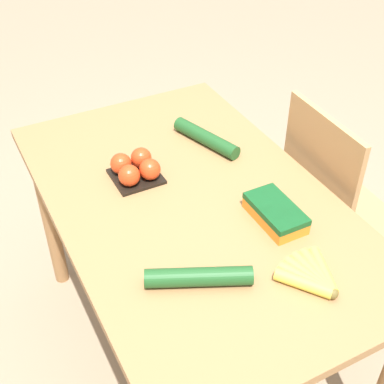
{
  "coord_description": "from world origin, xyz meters",
  "views": [
    {
      "loc": [
        1.13,
        -0.59,
        1.83
      ],
      "look_at": [
        0.0,
        0.0,
        0.81
      ],
      "focal_mm": 50.0,
      "sensor_mm": 36.0,
      "label": 1
    }
  ],
  "objects_px": {
    "tomato_pack": "(135,168)",
    "carrot_bag": "(276,212)",
    "banana_bunch": "(312,277)",
    "chair": "(334,217)",
    "cucumber_far": "(206,138)",
    "cucumber_near": "(199,277)"
  },
  "relations": [
    {
      "from": "tomato_pack",
      "to": "carrot_bag",
      "type": "xyz_separation_m",
      "value": [
        0.38,
        0.28,
        -0.01
      ]
    },
    {
      "from": "banana_bunch",
      "to": "carrot_bag",
      "type": "xyz_separation_m",
      "value": [
        -0.24,
        0.05,
        0.01
      ]
    },
    {
      "from": "chair",
      "to": "tomato_pack",
      "type": "distance_m",
      "value": 0.8
    },
    {
      "from": "cucumber_far",
      "to": "cucumber_near",
      "type": "bearing_deg",
      "value": -30.2
    },
    {
      "from": "cucumber_far",
      "to": "tomato_pack",
      "type": "bearing_deg",
      "value": -76.79
    },
    {
      "from": "tomato_pack",
      "to": "cucumber_far",
      "type": "height_order",
      "value": "tomato_pack"
    },
    {
      "from": "banana_bunch",
      "to": "cucumber_near",
      "type": "bearing_deg",
      "value": -115.7
    },
    {
      "from": "banana_bunch",
      "to": "carrot_bag",
      "type": "height_order",
      "value": "carrot_bag"
    },
    {
      "from": "banana_bunch",
      "to": "cucumber_far",
      "type": "bearing_deg",
      "value": 174.66
    },
    {
      "from": "cucumber_near",
      "to": "cucumber_far",
      "type": "distance_m",
      "value": 0.66
    },
    {
      "from": "cucumber_near",
      "to": "carrot_bag",
      "type": "bearing_deg",
      "value": 110.19
    },
    {
      "from": "chair",
      "to": "cucumber_near",
      "type": "height_order",
      "value": "chair"
    },
    {
      "from": "cucumber_near",
      "to": "tomato_pack",
      "type": "bearing_deg",
      "value": 176.22
    },
    {
      "from": "chair",
      "to": "carrot_bag",
      "type": "bearing_deg",
      "value": 113.45
    },
    {
      "from": "banana_bunch",
      "to": "carrot_bag",
      "type": "bearing_deg",
      "value": 168.2
    },
    {
      "from": "carrot_bag",
      "to": "cucumber_near",
      "type": "bearing_deg",
      "value": -69.81
    },
    {
      "from": "cucumber_near",
      "to": "cucumber_far",
      "type": "relative_size",
      "value": 0.98
    },
    {
      "from": "tomato_pack",
      "to": "carrot_bag",
      "type": "height_order",
      "value": "tomato_pack"
    },
    {
      "from": "cucumber_near",
      "to": "banana_bunch",
      "type": "bearing_deg",
      "value": 64.3
    },
    {
      "from": "chair",
      "to": "tomato_pack",
      "type": "bearing_deg",
      "value": 74.69
    },
    {
      "from": "chair",
      "to": "banana_bunch",
      "type": "xyz_separation_m",
      "value": [
        0.41,
        -0.47,
        0.3
      ]
    },
    {
      "from": "tomato_pack",
      "to": "carrot_bag",
      "type": "relative_size",
      "value": 0.77
    }
  ]
}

